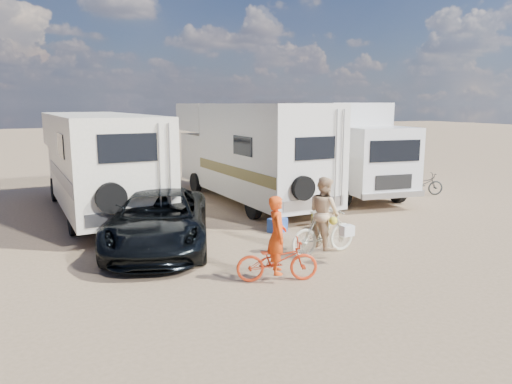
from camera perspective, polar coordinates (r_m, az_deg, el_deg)
name	(u,v)px	position (r m, az deg, el deg)	size (l,w,h in m)	color
ground	(357,256)	(12.02, 11.91, -7.43)	(140.00, 140.00, 0.00)	#987A5A
rv_main	(248,153)	(17.95, -0.91, 4.61)	(2.52, 8.68, 3.64)	white
rv_left	(99,164)	(17.00, -18.11, 3.18)	(2.69, 8.95, 3.29)	beige
box_truck	(345,149)	(19.66, 10.52, 4.99)	(2.52, 6.94, 3.67)	silver
dark_suv	(159,220)	(12.52, -11.44, -3.25)	(2.40, 5.20, 1.45)	black
bike_man	(277,260)	(10.07, 2.50, -8.08)	(0.59, 1.69, 0.89)	red
bike_woman	(324,232)	(11.86, 8.01, -4.73)	(0.53, 1.86, 1.12)	beige
rider_man	(277,243)	(9.96, 2.51, -6.08)	(0.59, 0.39, 1.62)	#E84511
rider_woman	(324,220)	(11.78, 8.05, -3.26)	(0.85, 0.66, 1.74)	tan
bike_parked	(421,184)	(20.50, 19.00, 0.90)	(0.60, 1.71, 0.90)	#262927
cooler	(277,225)	(13.87, 2.55, -3.93)	(0.50, 0.36, 0.40)	#25479B
crate	(321,224)	(14.29, 7.69, -3.72)	(0.42, 0.42, 0.34)	olive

